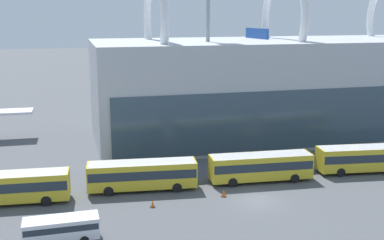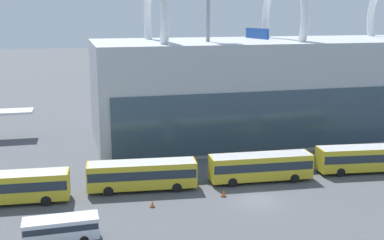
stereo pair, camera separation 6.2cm
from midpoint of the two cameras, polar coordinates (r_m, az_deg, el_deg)
name	(u,v)px [view 2 (the right image)]	position (r m, az deg, el deg)	size (l,w,h in m)	color
ground_plane	(258,201)	(48.21, 7.86, -9.48)	(440.00, 440.00, 0.00)	#515459
airliner_at_gate_far	(216,81)	(88.68, 2.85, 4.70)	(34.29, 38.40, 15.72)	silver
shuttle_bus_0	(9,186)	(49.77, -20.79, -7.31)	(11.36, 3.53, 3.00)	gold
shuttle_bus_1	(142,174)	(50.27, -5.90, -6.33)	(11.40, 3.78, 3.00)	gold
shuttle_bus_2	(261,165)	(53.08, 8.16, -5.36)	(11.34, 3.41, 3.00)	gold
shuttle_bus_3	(365,157)	(59.01, 19.90, -4.16)	(11.43, 3.98, 3.00)	gold
service_van_foreground	(61,227)	(40.86, -15.21, -12.19)	(5.96, 2.20, 2.00)	silver
floodlight_mast	(208,18)	(66.18, 1.95, 11.94)	(2.91, 2.91, 23.51)	gray
lane_stripe_1	(136,186)	(51.98, -6.58, -7.78)	(7.31, 0.25, 0.01)	silver
traffic_cone_0	(224,193)	(48.82, 3.81, -8.64)	(0.51, 0.51, 0.74)	black
traffic_cone_1	(152,204)	(46.36, -4.68, -9.87)	(0.46, 0.46, 0.70)	black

